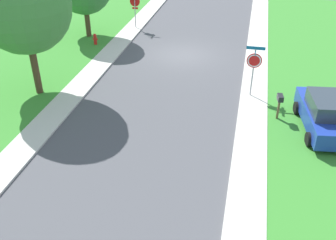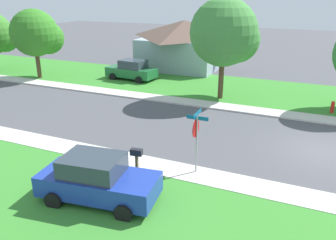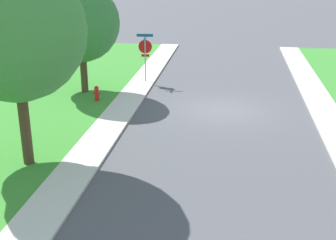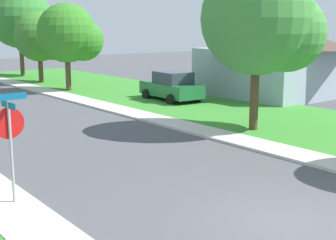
{
  "view_description": "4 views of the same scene",
  "coord_description": "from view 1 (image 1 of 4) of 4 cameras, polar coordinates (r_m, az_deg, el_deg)",
  "views": [
    {
      "loc": [
        -4.18,
        23.29,
        9.71
      ],
      "look_at": [
        -1.28,
        10.25,
        1.4
      ],
      "focal_mm": 41.37,
      "sensor_mm": 36.0,
      "label": 1
    },
    {
      "loc": [
        -16.89,
        0.59,
        7.24
      ],
      "look_at": [
        -2.47,
        6.99,
        1.4
      ],
      "focal_mm": 37.32,
      "sensor_mm": 36.0,
      "label": 2
    },
    {
      "loc": [
        -0.31,
        20.41,
        6.82
      ],
      "look_at": [
        1.8,
        5.53,
        1.4
      ],
      "focal_mm": 48.72,
      "sensor_mm": 36.0,
      "label": 3
    },
    {
      "loc": [
        -8.26,
        -6.1,
        4.29
      ],
      "look_at": [
        0.78,
        5.44,
        1.4
      ],
      "focal_mm": 50.26,
      "sensor_mm": 36.0,
      "label": 4
    }
  ],
  "objects": [
    {
      "name": "fire_hydrant",
      "position": [
        27.48,
        -10.68,
        11.61
      ],
      "size": [
        0.38,
        0.22,
        0.83
      ],
      "color": "red",
      "rests_on": "ground"
    },
    {
      "name": "stop_sign_near_corner",
      "position": [
        30.12,
        -4.91,
        16.69
      ],
      "size": [
        0.92,
        0.92,
        2.77
      ],
      "color": "#9E9EA3",
      "rests_on": "ground"
    },
    {
      "name": "tree_across_right",
      "position": [
        20.52,
        -20.89,
        15.16
      ],
      "size": [
        4.91,
        4.57,
        6.93
      ],
      "color": "#4C3823",
      "rests_on": "ground"
    },
    {
      "name": "stop_sign_far_corner",
      "position": [
        20.04,
        12.55,
        8.13
      ],
      "size": [
        0.92,
        0.92,
        2.77
      ],
      "color": "#9E9EA3",
      "rests_on": "ground"
    },
    {
      "name": "car_blue_across_road",
      "position": [
        18.55,
        22.24,
        0.84
      ],
      "size": [
        2.46,
        4.5,
        1.76
      ],
      "color": "#1E389E",
      "rests_on": "ground"
    },
    {
      "name": "sidewalk_east",
      "position": [
        17.31,
        -21.12,
        -4.52
      ],
      "size": [
        1.4,
        56.0,
        0.1
      ],
      "primitive_type": "cube",
      "color": "beige",
      "rests_on": "ground"
    },
    {
      "name": "sidewalk_west",
      "position": [
        14.87,
        11.63,
        -9.45
      ],
      "size": [
        1.4,
        56.0,
        0.1
      ],
      "primitive_type": "cube",
      "color": "beige",
      "rests_on": "ground"
    },
    {
      "name": "mailbox",
      "position": [
        18.65,
        16.13,
        2.71
      ],
      "size": [
        0.31,
        0.51,
        1.31
      ],
      "color": "brown",
      "rests_on": "ground"
    },
    {
      "name": "ground_plane",
      "position": [
        25.58,
        2.21,
        9.54
      ],
      "size": [
        120.0,
        120.0,
        0.0
      ],
      "primitive_type": "plane",
      "color": "#4C4C51"
    }
  ]
}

